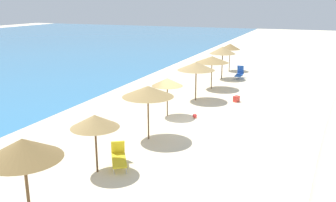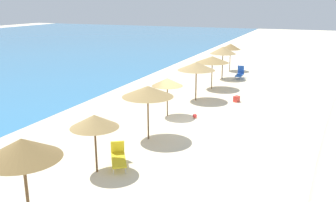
{
  "view_description": "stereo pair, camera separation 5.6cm",
  "coord_description": "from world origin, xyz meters",
  "views": [
    {
      "loc": [
        -19.97,
        -7.29,
        6.9
      ],
      "look_at": [
        -0.09,
        0.72,
        1.12
      ],
      "focal_mm": 39.54,
      "sensor_mm": 36.0,
      "label": 1
    },
    {
      "loc": [
        -19.95,
        -7.34,
        6.9
      ],
      "look_at": [
        -0.09,
        0.72,
        1.12
      ],
      "focal_mm": 39.54,
      "sensor_mm": 36.0,
      "label": 2
    }
  ],
  "objects": [
    {
      "name": "ground_plane",
      "position": [
        0.0,
        0.0,
        0.0
      ],
      "size": [
        160.0,
        160.0,
        0.0
      ],
      "primitive_type": "plane",
      "color": "beige"
    },
    {
      "name": "beach_umbrella_1",
      "position": [
        -12.07,
        0.56,
        2.66
      ],
      "size": [
        2.36,
        2.36,
        2.99
      ],
      "color": "brown",
      "rests_on": "ground_plane"
    },
    {
      "name": "beach_umbrella_2",
      "position": [
        -7.92,
        0.76,
        2.23
      ],
      "size": [
        2.01,
        2.01,
        2.5
      ],
      "color": "brown",
      "rests_on": "ground_plane"
    },
    {
      "name": "beach_umbrella_3",
      "position": [
        -3.62,
        0.39,
        2.54
      ],
      "size": [
        2.62,
        2.62,
        2.82
      ],
      "color": "brown",
      "rests_on": "ground_plane"
    },
    {
      "name": "beach_umbrella_4",
      "position": [
        0.42,
        0.97,
        2.16
      ],
      "size": [
        1.92,
        1.92,
        2.4
      ],
      "color": "brown",
      "rests_on": "ground_plane"
    },
    {
      "name": "beach_umbrella_5",
      "position": [
        4.73,
        0.52,
        2.49
      ],
      "size": [
        2.68,
        2.68,
        2.79
      ],
      "color": "brown",
      "rests_on": "ground_plane"
    },
    {
      "name": "beach_umbrella_6",
      "position": [
        8.75,
        0.46,
        2.4
      ],
      "size": [
        2.68,
        2.68,
        2.66
      ],
      "color": "brown",
      "rests_on": "ground_plane"
    },
    {
      "name": "beach_umbrella_7",
      "position": [
        13.01,
        0.65,
        2.63
      ],
      "size": [
        2.38,
        2.38,
        2.97
      ],
      "color": "brown",
      "rests_on": "ground_plane"
    },
    {
      "name": "beach_umbrella_8",
      "position": [
        17.3,
        0.93,
        2.48
      ],
      "size": [
        2.06,
        2.06,
        2.78
      ],
      "color": "brown",
      "rests_on": "ground_plane"
    },
    {
      "name": "lounge_chair_0",
      "position": [
        13.74,
        -0.84,
        0.46
      ],
      "size": [
        1.61,
        0.62,
        1.14
      ],
      "rotation": [
        0.0,
        0.0,
        1.59
      ],
      "color": "blue",
      "rests_on": "ground_plane"
    },
    {
      "name": "lounge_chair_1",
      "position": [
        -7.06,
        0.21,
        0.42
      ],
      "size": [
        1.68,
        1.37,
        0.97
      ],
      "rotation": [
        0.0,
        0.0,
        2.14
      ],
      "color": "yellow",
      "rests_on": "ground_plane"
    },
    {
      "name": "beach_ball",
      "position": [
        0.7,
        -0.73,
        0.13
      ],
      "size": [
        0.26,
        0.26,
        0.26
      ],
      "primitive_type": "sphere",
      "color": "red",
      "rests_on": "ground_plane"
    },
    {
      "name": "cooler_box",
      "position": [
        5.39,
        -2.31,
        0.21
      ],
      "size": [
        0.52,
        0.44,
        0.42
      ],
      "primitive_type": "cube",
      "rotation": [
        0.0,
        0.0,
        2.8
      ],
      "color": "red",
      "rests_on": "ground_plane"
    }
  ]
}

